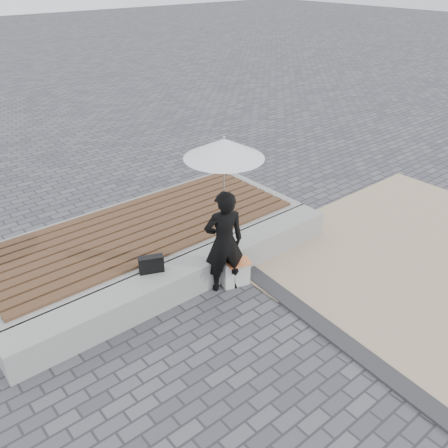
% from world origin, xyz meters
% --- Properties ---
extents(ground, '(80.00, 80.00, 0.00)m').
position_xyz_m(ground, '(0.00, 0.00, 0.00)').
color(ground, '#4E4E53').
rests_on(ground, ground).
extents(edging_band, '(0.61, 5.20, 0.04)m').
position_xyz_m(edging_band, '(0.75, -0.50, 0.02)').
color(edging_band, '#2D2D30').
rests_on(edging_band, ground).
extents(seating_ledge, '(5.00, 0.45, 0.40)m').
position_xyz_m(seating_ledge, '(0.00, 1.60, 0.20)').
color(seating_ledge, gray).
rests_on(seating_ledge, ground).
extents(timber_platform, '(5.00, 2.00, 0.40)m').
position_xyz_m(timber_platform, '(0.00, 2.80, 0.20)').
color(timber_platform, gray).
rests_on(timber_platform, ground).
extents(timber_decking, '(4.60, 1.80, 0.04)m').
position_xyz_m(timber_decking, '(0.00, 2.80, 0.42)').
color(timber_decking, brown).
rests_on(timber_decking, timber_platform).
extents(woman, '(0.63, 0.53, 1.46)m').
position_xyz_m(woman, '(0.36, 1.29, 0.73)').
color(woman, black).
rests_on(woman, ground).
extents(parasol, '(0.97, 0.97, 1.24)m').
position_xyz_m(parasol, '(0.36, 1.29, 2.02)').
color(parasol, '#A2A2A7').
rests_on(parasol, ground).
extents(handbag, '(0.34, 0.23, 0.23)m').
position_xyz_m(handbag, '(-0.49, 1.74, 0.51)').
color(handbag, black).
rests_on(handbag, seating_ledge).
extents(canvas_tote, '(0.40, 0.25, 0.39)m').
position_xyz_m(canvas_tote, '(0.53, 1.24, 0.20)').
color(canvas_tote, beige).
rests_on(canvas_tote, ground).
extents(magazine, '(0.39, 0.34, 0.01)m').
position_xyz_m(magazine, '(0.53, 1.19, 0.40)').
color(magazine, '#D82A41').
rests_on(magazine, canvas_tote).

